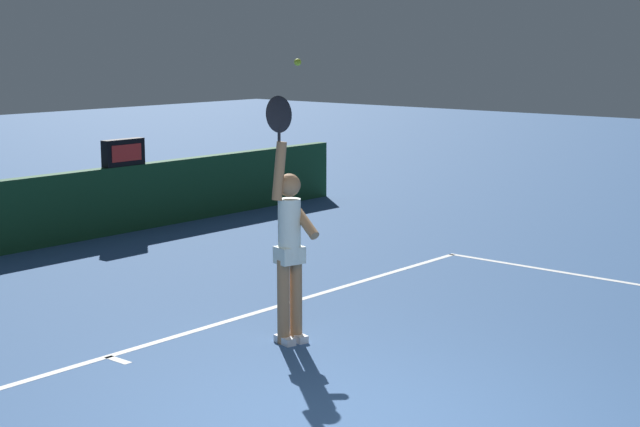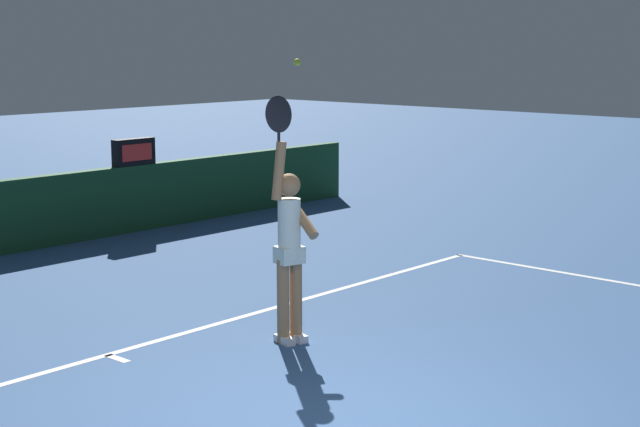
{
  "view_description": "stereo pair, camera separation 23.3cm",
  "coord_description": "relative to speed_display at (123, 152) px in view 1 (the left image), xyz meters",
  "views": [
    {
      "loc": [
        -5.32,
        -4.2,
        2.83
      ],
      "look_at": [
        1.65,
        1.72,
        1.23
      ],
      "focal_mm": 55.63,
      "sensor_mm": 36.0,
      "label": 1
    },
    {
      "loc": [
        -5.16,
        -4.38,
        2.83
      ],
      "look_at": [
        1.65,
        1.72,
        1.23
      ],
      "focal_mm": 55.63,
      "sensor_mm": 36.0,
      "label": 2
    }
  ],
  "objects": [
    {
      "name": "speed_display",
      "position": [
        0.0,
        0.0,
        0.0
      ],
      "size": [
        0.69,
        0.17,
        0.4
      ],
      "color": "black",
      "rests_on": "back_wall"
    },
    {
      "name": "tennis_player",
      "position": [
        -2.51,
        -5.59,
        -0.23
      ],
      "size": [
        0.46,
        0.46,
        2.36
      ],
      "color": "#A17650",
      "rests_on": "ground"
    },
    {
      "name": "tennis_ball",
      "position": [
        -2.53,
        -5.72,
        1.44
      ],
      "size": [
        0.06,
        0.06,
        0.06
      ],
      "color": "#C5DB2C"
    }
  ]
}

